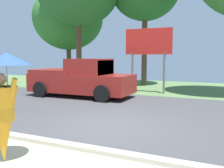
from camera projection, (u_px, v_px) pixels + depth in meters
ground_plane at (140, 108)px, 10.13m from camera, size 40.00×22.00×0.20m
monk_pedestrian at (3, 107)px, 4.75m from camera, size 1.03×0.90×2.13m
pickup_truck at (81, 79)px, 12.76m from camera, size 5.20×2.28×1.88m
roadside_billboard at (148, 46)px, 13.95m from camera, size 2.60×0.12×3.50m
tree_center_back at (68, 18)px, 19.95m from camera, size 5.42×5.42×7.43m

